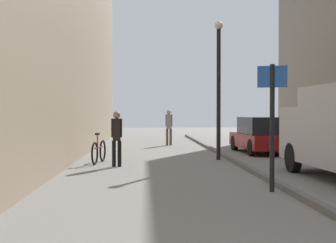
{
  "coord_description": "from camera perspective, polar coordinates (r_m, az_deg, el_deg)",
  "views": [
    {
      "loc": [
        -1.32,
        -1.92,
        1.6
      ],
      "look_at": [
        -0.6,
        13.04,
        1.35
      ],
      "focal_mm": 51.47,
      "sensor_mm": 36.0,
      "label": 1
    }
  ],
  "objects": [
    {
      "name": "pedestrian_main_foreground",
      "position": [
        14.51,
        -6.1,
        -1.57
      ],
      "size": [
        0.33,
        0.22,
        1.66
      ],
      "rotation": [
        0.0,
        0.0,
        -0.06
      ],
      "color": "black",
      "rests_on": "ground_plane"
    },
    {
      "name": "parked_car",
      "position": [
        19.88,
        11.11,
        -1.61
      ],
      "size": [
        1.98,
        4.27,
        1.45
      ],
      "rotation": [
        0.0,
        0.0,
        0.04
      ],
      "color": "maroon",
      "rests_on": "ground_plane"
    },
    {
      "name": "street_sign_post",
      "position": [
        10.03,
        12.24,
        0.63
      ],
      "size": [
        0.58,
        0.2,
        2.6
      ],
      "rotation": [
        0.0,
        0.0,
        2.85
      ],
      "color": "black",
      "rests_on": "ground_plane"
    },
    {
      "name": "ground_plane",
      "position": [
        14.07,
        2.68,
        -5.57
      ],
      "size": [
        80.0,
        80.0,
        0.0
      ],
      "primitive_type": "plane",
      "color": "gray"
    },
    {
      "name": "kerb_strip",
      "position": [
        14.3,
        9.02,
        -5.23
      ],
      "size": [
        0.16,
        40.0,
        0.12
      ],
      "primitive_type": "cube",
      "color": "#615F5B",
      "rests_on": "ground_plane"
    },
    {
      "name": "lamp_post",
      "position": [
        16.67,
        6.01,
        4.82
      ],
      "size": [
        0.28,
        0.28,
        4.76
      ],
      "color": "black",
      "rests_on": "ground_plane"
    },
    {
      "name": "bicycle_leaning",
      "position": [
        15.6,
        -8.2,
        -3.53
      ],
      "size": [
        0.32,
        1.76,
        0.98
      ],
      "rotation": [
        0.0,
        0.0,
        -0.15
      ],
      "color": "black",
      "rests_on": "ground_plane"
    },
    {
      "name": "pedestrian_mid_block",
      "position": [
        24.12,
        0.11,
        -0.38
      ],
      "size": [
        0.36,
        0.23,
        1.79
      ],
      "rotation": [
        0.0,
        0.0,
        3.2
      ],
      "color": "brown",
      "rests_on": "ground_plane"
    }
  ]
}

